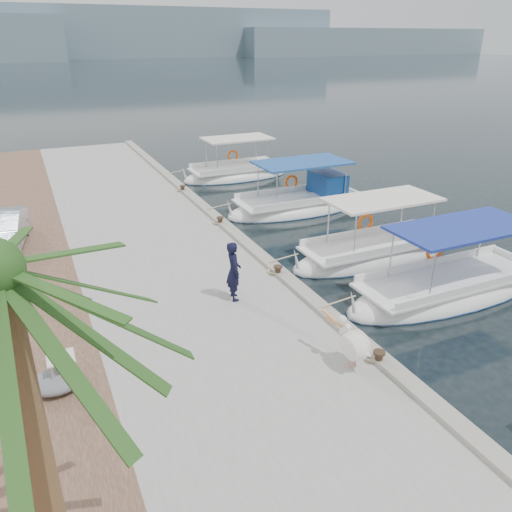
{
  "coord_description": "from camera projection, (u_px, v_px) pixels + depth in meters",
  "views": [
    {
      "loc": [
        -6.74,
        -10.83,
        7.25
      ],
      "look_at": [
        -1.0,
        1.71,
        1.2
      ],
      "focal_mm": 35.0,
      "sensor_mm": 36.0,
      "label": 1
    }
  ],
  "objects": [
    {
      "name": "tarp_bundle",
      "position": [
        57.0,
        381.0,
        10.38
      ],
      "size": [
        1.1,
        0.9,
        0.4
      ],
      "primitive_type": "ellipsoid",
      "color": "slate",
      "rests_on": "cobblestone_strip"
    },
    {
      "name": "pelican",
      "position": [
        353.0,
        344.0,
        10.97
      ],
      "size": [
        0.66,
        1.45,
        1.12
      ],
      "color": "tan",
      "rests_on": "concrete_quay"
    },
    {
      "name": "cobblestone_strip",
      "position": [
        8.0,
        283.0,
        15.52
      ],
      "size": [
        4.0,
        40.0,
        0.5
      ],
      "primitive_type": "cube",
      "color": "brown",
      "rests_on": "ground"
    },
    {
      "name": "concrete_quay",
      "position": [
        165.0,
        256.0,
        17.42
      ],
      "size": [
        6.0,
        40.0,
        0.5
      ],
      "primitive_type": "cube",
      "color": "gray",
      "rests_on": "ground"
    },
    {
      "name": "fishing_caique_d",
      "position": [
        300.0,
        206.0,
        22.81
      ],
      "size": [
        6.91,
        2.56,
        2.83
      ],
      "color": "white",
      "rests_on": "ground"
    },
    {
      "name": "fisherman",
      "position": [
        234.0,
        271.0,
        13.74
      ],
      "size": [
        0.5,
        0.68,
        1.71
      ],
      "primitive_type": "imported",
      "rotation": [
        0.0,
        0.0,
        1.42
      ],
      "color": "black",
      "rests_on": "concrete_quay"
    },
    {
      "name": "distant_hills",
      "position": [
        111.0,
        37.0,
        190.49
      ],
      "size": [
        330.0,
        60.0,
        18.0
      ],
      "color": "slate",
      "rests_on": "ground"
    },
    {
      "name": "folding_table",
      "position": [
        62.0,
        365.0,
        10.33
      ],
      "size": [
        0.55,
        0.55,
        0.73
      ],
      "color": "silver",
      "rests_on": "cobblestone_strip"
    },
    {
      "name": "quay_curb",
      "position": [
        238.0,
        236.0,
        18.36
      ],
      "size": [
        0.44,
        40.0,
        0.12
      ],
      "primitive_type": "cube",
      "color": "gray",
      "rests_on": "concrete_quay"
    },
    {
      "name": "parked_car",
      "position": [
        2.0,
        231.0,
        17.24
      ],
      "size": [
        1.85,
        3.91,
        1.24
      ],
      "primitive_type": "imported",
      "rotation": [
        0.0,
        0.0,
        -0.15
      ],
      "color": "silver",
      "rests_on": "cobblestone_strip"
    },
    {
      "name": "mooring_bollards",
      "position": [
        278.0,
        270.0,
        15.34
      ],
      "size": [
        0.28,
        20.28,
        0.33
      ],
      "color": "black",
      "rests_on": "concrete_quay"
    },
    {
      "name": "fishing_caique_e",
      "position": [
        235.0,
        176.0,
        28.06
      ],
      "size": [
        6.15,
        2.38,
        2.83
      ],
      "color": "white",
      "rests_on": "ground"
    },
    {
      "name": "fishing_caique_b",
      "position": [
        448.0,
        291.0,
        15.27
      ],
      "size": [
        7.34,
        2.32,
        2.83
      ],
      "color": "white",
      "rests_on": "ground"
    },
    {
      "name": "ground",
      "position": [
        312.0,
        309.0,
        14.51
      ],
      "size": [
        400.0,
        400.0,
        0.0
      ],
      "primitive_type": "plane",
      "color": "black",
      "rests_on": "ground"
    },
    {
      "name": "fishing_caique_c",
      "position": [
        373.0,
        255.0,
        17.78
      ],
      "size": [
        6.52,
        2.16,
        2.83
      ],
      "color": "white",
      "rests_on": "ground"
    }
  ]
}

